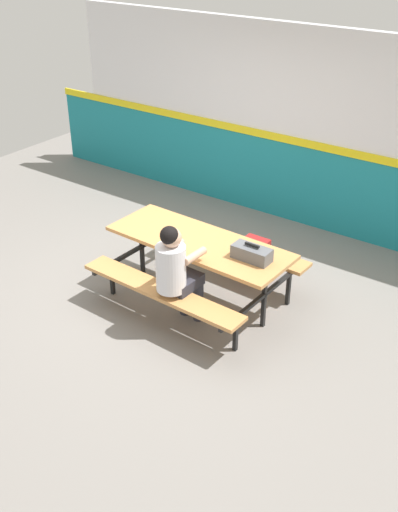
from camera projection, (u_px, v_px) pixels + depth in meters
ground_plane at (169, 287)px, 7.09m from camera, size 10.00×10.00×0.02m
accent_backdrop at (279, 129)px, 8.16m from camera, size 8.00×0.14×2.60m
picnic_table_main at (199, 254)px, 6.58m from camera, size 2.05×1.60×0.74m
student_nearer at (176, 269)px, 6.06m from camera, size 0.37×0.53×1.21m
toolbox_grey at (252, 253)px, 6.12m from camera, size 0.40×0.18×0.18m
backpack_dark at (256, 256)px, 7.28m from camera, size 0.30×0.22×0.44m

